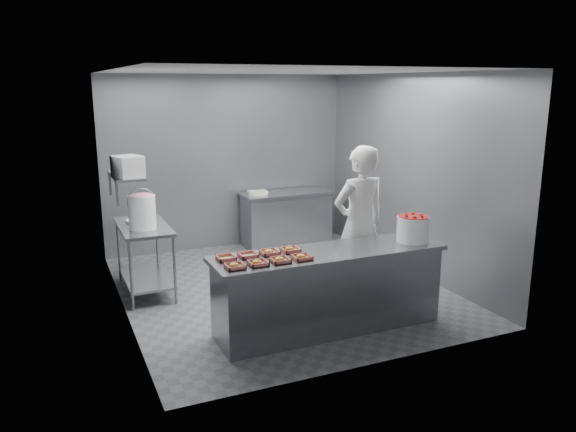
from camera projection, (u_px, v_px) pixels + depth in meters
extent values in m
plane|color=#4C4C51|center=(281.00, 289.00, 7.45)|extent=(4.50, 4.50, 0.00)
plane|color=white|center=(280.00, 71.00, 6.80)|extent=(4.50, 4.50, 0.00)
cube|color=slate|center=(227.00, 162.00, 9.13)|extent=(4.00, 0.04, 2.80)
cube|color=slate|center=(118.00, 197.00, 6.35)|extent=(0.04, 4.50, 2.80)
cube|color=slate|center=(411.00, 175.00, 7.90)|extent=(0.04, 4.50, 2.80)
cube|color=slate|center=(329.00, 253.00, 6.04)|extent=(2.60, 0.70, 0.05)
cube|color=slate|center=(329.00, 292.00, 6.15)|extent=(2.50, 0.64, 0.85)
cube|color=slate|center=(143.00, 227.00, 7.14)|extent=(0.60, 1.20, 0.04)
cube|color=slate|center=(146.00, 277.00, 7.30)|extent=(0.56, 1.15, 0.03)
cylinder|color=slate|center=(131.00, 275.00, 6.64)|extent=(0.04, 0.04, 0.88)
cylinder|color=slate|center=(175.00, 270.00, 6.84)|extent=(0.04, 0.04, 0.88)
cylinder|color=slate|center=(119.00, 250.00, 7.64)|extent=(0.04, 0.04, 0.88)
cylinder|color=slate|center=(157.00, 246.00, 7.84)|extent=(0.04, 0.04, 0.88)
cube|color=slate|center=(286.00, 194.00, 9.29)|extent=(1.50, 0.60, 0.05)
cube|color=slate|center=(286.00, 220.00, 9.40)|extent=(1.44, 0.55, 0.85)
cube|color=slate|center=(126.00, 175.00, 6.92)|extent=(0.35, 0.90, 0.03)
cube|color=tan|center=(235.00, 266.00, 5.47)|extent=(0.18, 0.18, 0.04)
cube|color=white|center=(239.00, 266.00, 5.50)|extent=(0.10, 0.06, 0.00)
ellipsoid|color=#C68631|center=(234.00, 265.00, 5.46)|extent=(0.10, 0.10, 0.05)
cube|color=tan|center=(258.00, 263.00, 5.56)|extent=(0.18, 0.18, 0.04)
cube|color=white|center=(262.00, 263.00, 5.60)|extent=(0.10, 0.06, 0.00)
ellipsoid|color=#C68631|center=(257.00, 262.00, 5.56)|extent=(0.10, 0.10, 0.05)
cube|color=tan|center=(280.00, 260.00, 5.66)|extent=(0.18, 0.18, 0.04)
cube|color=white|center=(284.00, 260.00, 5.69)|extent=(0.10, 0.06, 0.00)
ellipsoid|color=#C68631|center=(279.00, 259.00, 5.65)|extent=(0.10, 0.10, 0.05)
cube|color=tan|center=(302.00, 257.00, 5.75)|extent=(0.18, 0.18, 0.04)
cube|color=white|center=(305.00, 257.00, 5.78)|extent=(0.10, 0.06, 0.00)
ellipsoid|color=#C68631|center=(301.00, 256.00, 5.74)|extent=(0.10, 0.10, 0.05)
cube|color=tan|center=(226.00, 258.00, 5.73)|extent=(0.18, 0.18, 0.04)
cube|color=white|center=(230.00, 258.00, 5.76)|extent=(0.10, 0.06, 0.00)
cube|color=tan|center=(248.00, 255.00, 5.82)|extent=(0.18, 0.18, 0.04)
cube|color=white|center=(252.00, 255.00, 5.86)|extent=(0.10, 0.06, 0.00)
cube|color=tan|center=(270.00, 252.00, 5.92)|extent=(0.18, 0.18, 0.04)
cube|color=white|center=(273.00, 252.00, 5.95)|extent=(0.10, 0.06, 0.00)
ellipsoid|color=#C68631|center=(269.00, 251.00, 5.91)|extent=(0.10, 0.10, 0.05)
cube|color=tan|center=(290.00, 250.00, 6.01)|extent=(0.18, 0.18, 0.04)
cube|color=white|center=(294.00, 250.00, 6.04)|extent=(0.10, 0.06, 0.00)
ellipsoid|color=#C68631|center=(290.00, 249.00, 6.00)|extent=(0.10, 0.10, 0.05)
imported|color=silver|center=(359.00, 225.00, 6.84)|extent=(0.74, 0.51, 1.95)
cylinder|color=white|center=(413.00, 229.00, 6.37)|extent=(0.36, 0.36, 0.29)
cylinder|color=red|center=(413.00, 218.00, 6.34)|extent=(0.34, 0.34, 0.04)
cylinder|color=white|center=(142.00, 212.00, 6.91)|extent=(0.33, 0.33, 0.42)
cylinder|color=#E8747C|center=(141.00, 196.00, 6.86)|extent=(0.31, 0.31, 0.02)
torus|color=slate|center=(142.00, 202.00, 6.88)|extent=(0.35, 0.01, 0.35)
cylinder|color=white|center=(139.00, 220.00, 7.33)|extent=(0.36, 0.36, 0.03)
cube|color=#CCB28C|center=(149.00, 219.00, 7.42)|extent=(0.16, 0.15, 0.02)
cube|color=gray|center=(128.00, 166.00, 6.69)|extent=(0.38, 0.41, 0.25)
cube|color=silver|center=(258.00, 193.00, 9.08)|extent=(0.34, 0.29, 0.06)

